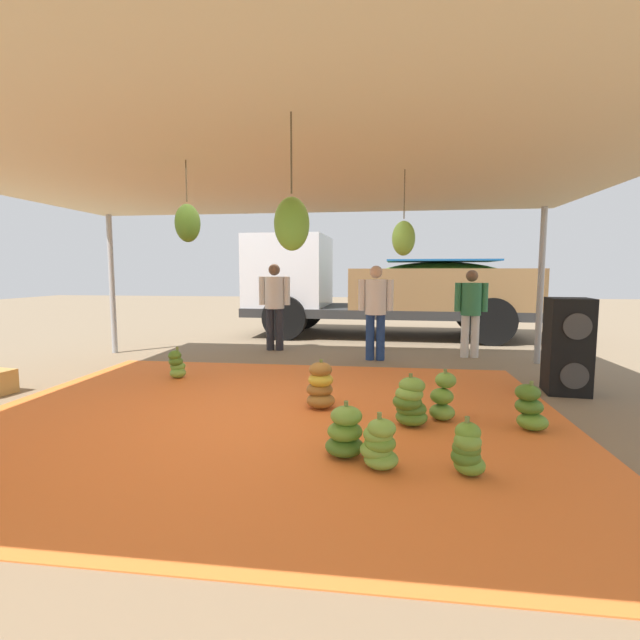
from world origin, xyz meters
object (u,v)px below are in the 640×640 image
banana_bunch_4 (320,386)px  banana_bunch_5 (443,398)px  banana_bunch_8 (345,433)px  worker_1 (275,300)px  banana_bunch_2 (177,365)px  banana_bunch_0 (467,450)px  worker_2 (471,307)px  cargo_truck_main (375,286)px  speaker_stack (568,346)px  banana_bunch_10 (410,403)px  banana_bunch_3 (379,444)px  banana_bunch_9 (530,409)px  worker_0 (376,305)px

banana_bunch_4 → banana_bunch_5: bearing=-11.1°
banana_bunch_8 → worker_1: (-1.76, 4.98, 0.78)m
banana_bunch_2 → banana_bunch_5: banana_bunch_5 is taller
banana_bunch_0 → worker_2: (0.94, 4.92, 0.71)m
worker_2 → banana_bunch_4: bearing=-123.8°
cargo_truck_main → speaker_stack: bearing=-63.6°
banana_bunch_10 → banana_bunch_8: bearing=-125.0°
banana_bunch_3 → banana_bunch_9: (1.44, 1.07, 0.02)m
banana_bunch_8 → banana_bunch_2: bearing=136.7°
banana_bunch_5 → worker_2: size_ratio=0.34×
banana_bunch_8 → worker_0: size_ratio=0.28×
banana_bunch_0 → banana_bunch_9: size_ratio=0.93×
banana_bunch_9 → worker_0: (-1.52, 3.36, 0.74)m
worker_2 → speaker_stack: 2.47m
banana_bunch_0 → banana_bunch_9: bearing=54.5°
banana_bunch_3 → cargo_truck_main: cargo_truck_main is taller
banana_bunch_0 → worker_0: size_ratio=0.27×
banana_bunch_10 → speaker_stack: speaker_stack is taller
banana_bunch_4 → banana_bunch_9: bearing=-11.9°
banana_bunch_2 → banana_bunch_10: size_ratio=0.86×
banana_bunch_5 → worker_1: worker_1 is taller
banana_bunch_5 → banana_bunch_8: bearing=-131.3°
worker_1 → speaker_stack: size_ratio=1.40×
worker_1 → worker_2: size_ratio=1.08×
banana_bunch_2 → worker_2: (4.49, 2.23, 0.71)m
speaker_stack → banana_bunch_0: bearing=-123.0°
banana_bunch_8 → worker_2: (1.88, 4.69, 0.71)m
banana_bunch_0 → banana_bunch_8: (-0.94, 0.23, 0.00)m
banana_bunch_10 → worker_2: size_ratio=0.33×
banana_bunch_2 → worker_1: (0.85, 2.52, 0.78)m
banana_bunch_2 → banana_bunch_0: bearing=-37.2°
banana_bunch_2 → banana_bunch_4: 2.51m
banana_bunch_4 → worker_2: bearing=56.2°
banana_bunch_5 → banana_bunch_9: size_ratio=1.11×
banana_bunch_0 → banana_bunch_10: banana_bunch_10 is taller
banana_bunch_0 → worker_0: (-0.74, 4.46, 0.76)m
banana_bunch_5 → worker_2: 3.81m
cargo_truck_main → worker_1: cargo_truck_main is taller
cargo_truck_main → worker_0: (0.05, -3.08, -0.25)m
banana_bunch_8 → banana_bunch_3: bearing=-35.5°
banana_bunch_0 → banana_bunch_8: banana_bunch_8 is taller
banana_bunch_4 → banana_bunch_8: (0.38, -1.31, -0.05)m
worker_2 → banana_bunch_5: bearing=-104.7°
cargo_truck_main → banana_bunch_8: bearing=-91.2°
banana_bunch_0 → banana_bunch_5: bearing=90.4°
banana_bunch_5 → banana_bunch_9: 0.82m
banana_bunch_4 → banana_bunch_10: bearing=-26.6°
banana_bunch_3 → worker_1: worker_1 is taller
banana_bunch_0 → speaker_stack: 3.10m
banana_bunch_8 → speaker_stack: 3.54m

